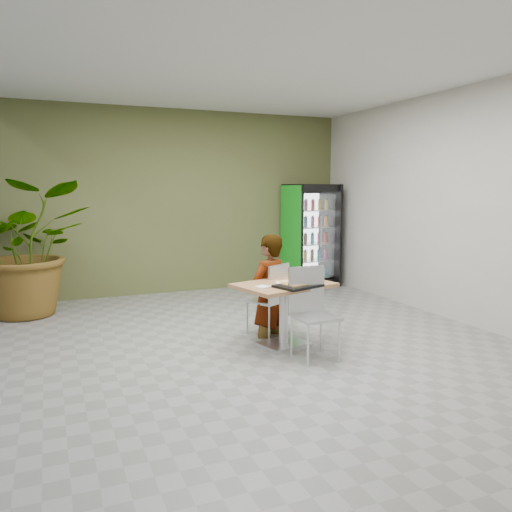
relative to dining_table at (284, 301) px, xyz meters
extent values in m
plane|color=gray|center=(-0.27, 0.04, -0.54)|extent=(7.00, 7.00, 0.00)
cube|color=#AC734A|center=(0.00, 0.00, 0.19)|extent=(1.22, 0.99, 0.04)
cylinder|color=silver|center=(0.00, 0.00, -0.18)|extent=(0.11, 0.11, 0.71)
cube|color=silver|center=(0.00, 0.00, -0.52)|extent=(0.62, 0.55, 0.04)
cube|color=silver|center=(0.02, 0.53, -0.11)|extent=(0.55, 0.55, 0.03)
cube|color=silver|center=(0.11, 0.36, 0.14)|extent=(0.37, 0.22, 0.48)
cylinder|color=silver|center=(0.08, 0.77, -0.32)|extent=(0.02, 0.02, 0.43)
cylinder|color=silver|center=(-0.22, 0.60, -0.32)|extent=(0.02, 0.02, 0.43)
cylinder|color=silver|center=(0.25, 0.46, -0.32)|extent=(0.02, 0.02, 0.43)
cylinder|color=silver|center=(-0.05, 0.30, -0.32)|extent=(0.02, 0.02, 0.43)
cube|color=silver|center=(0.12, -0.54, -0.07)|extent=(0.44, 0.44, 0.03)
cube|color=silver|center=(0.12, -0.33, 0.19)|extent=(0.44, 0.03, 0.52)
cylinder|color=silver|center=(-0.07, -0.73, -0.30)|extent=(0.03, 0.03, 0.47)
cylinder|color=silver|center=(0.30, -0.73, -0.30)|extent=(0.03, 0.03, 0.47)
cylinder|color=silver|center=(-0.07, -0.35, -0.30)|extent=(0.03, 0.03, 0.47)
cylinder|color=silver|center=(0.30, -0.35, -0.30)|extent=(0.03, 0.03, 0.47)
imported|color=black|center=(0.02, 0.48, -0.05)|extent=(0.69, 0.61, 1.58)
cylinder|color=white|center=(0.03, 0.00, 0.22)|extent=(0.25, 0.25, 0.01)
cylinder|color=white|center=(0.19, -0.04, 0.28)|extent=(0.08, 0.08, 0.14)
cylinder|color=red|center=(0.19, -0.04, 0.28)|extent=(0.08, 0.08, 0.08)
cylinder|color=white|center=(0.19, -0.04, 0.36)|extent=(0.09, 0.09, 0.01)
cube|color=white|center=(-0.33, -0.14, 0.22)|extent=(0.18, 0.18, 0.02)
cube|color=black|center=(0.05, -0.25, 0.23)|extent=(0.57, 0.48, 0.03)
cube|color=black|center=(2.09, 3.14, 0.42)|extent=(0.95, 0.78, 1.92)
cube|color=#189D1D|center=(1.65, 3.14, 0.42)|extent=(0.10, 0.65, 1.88)
cube|color=silver|center=(2.09, 2.81, 0.44)|extent=(0.68, 0.11, 1.53)
imported|color=#316227|center=(-2.77, 2.76, 0.44)|extent=(1.81, 1.58, 1.96)
camera|label=1|loc=(-2.49, -5.11, 1.31)|focal=35.00mm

